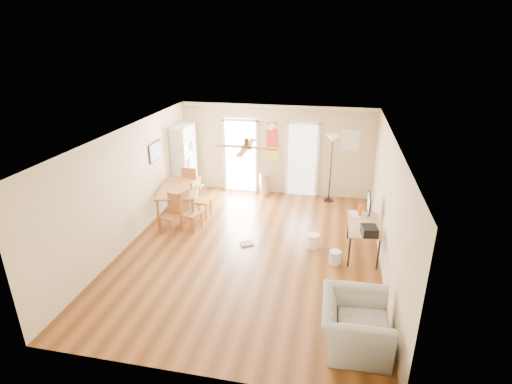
% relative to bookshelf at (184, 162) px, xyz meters
% --- Properties ---
extents(floor, '(7.00, 7.00, 0.00)m').
position_rel_bookshelf_xyz_m(floor, '(2.52, -2.74, -1.03)').
color(floor, brown).
rests_on(floor, ground).
extents(ceiling, '(5.50, 7.00, 0.00)m').
position_rel_bookshelf_xyz_m(ceiling, '(2.52, -2.74, 1.57)').
color(ceiling, silver).
rests_on(ceiling, floor).
extents(wall_back, '(5.50, 0.04, 2.60)m').
position_rel_bookshelf_xyz_m(wall_back, '(2.52, 0.76, 0.27)').
color(wall_back, beige).
rests_on(wall_back, floor).
extents(wall_front, '(5.50, 0.04, 2.60)m').
position_rel_bookshelf_xyz_m(wall_front, '(2.52, -6.24, 0.27)').
color(wall_front, beige).
rests_on(wall_front, floor).
extents(wall_left, '(0.04, 7.00, 2.60)m').
position_rel_bookshelf_xyz_m(wall_left, '(-0.23, -2.74, 0.27)').
color(wall_left, beige).
rests_on(wall_left, floor).
extents(wall_right, '(0.04, 7.00, 2.60)m').
position_rel_bookshelf_xyz_m(wall_right, '(5.27, -2.74, 0.27)').
color(wall_right, beige).
rests_on(wall_right, floor).
extents(crown_molding, '(5.50, 7.00, 0.08)m').
position_rel_bookshelf_xyz_m(crown_molding, '(2.52, -2.74, 1.53)').
color(crown_molding, white).
rests_on(crown_molding, wall_back).
extents(kitchen_doorway, '(0.90, 0.10, 2.10)m').
position_rel_bookshelf_xyz_m(kitchen_doorway, '(1.47, 0.74, 0.02)').
color(kitchen_doorway, white).
rests_on(kitchen_doorway, wall_back).
extents(bathroom_doorway, '(0.80, 0.10, 2.10)m').
position_rel_bookshelf_xyz_m(bathroom_doorway, '(3.27, 0.74, 0.02)').
color(bathroom_doorway, white).
rests_on(bathroom_doorway, wall_back).
extents(wall_decal, '(0.46, 0.03, 1.10)m').
position_rel_bookshelf_xyz_m(wall_decal, '(2.40, 0.74, 0.52)').
color(wall_decal, red).
rests_on(wall_decal, wall_back).
extents(ac_grille, '(0.50, 0.04, 0.60)m').
position_rel_bookshelf_xyz_m(ac_grille, '(4.57, 0.73, 0.67)').
color(ac_grille, white).
rests_on(ac_grille, wall_back).
extents(framed_poster, '(0.04, 0.66, 0.48)m').
position_rel_bookshelf_xyz_m(framed_poster, '(-0.20, -1.34, 0.67)').
color(framed_poster, black).
rests_on(framed_poster, wall_left).
extents(ceiling_fan, '(1.24, 1.24, 0.20)m').
position_rel_bookshelf_xyz_m(ceiling_fan, '(2.52, -3.04, 1.40)').
color(ceiling_fan, '#593819').
rests_on(ceiling_fan, ceiling).
extents(bookshelf, '(0.69, 1.01, 2.07)m').
position_rel_bookshelf_xyz_m(bookshelf, '(0.00, 0.00, 0.00)').
color(bookshelf, silver).
rests_on(bookshelf, floor).
extents(dining_table, '(1.29, 1.77, 0.80)m').
position_rel_bookshelf_xyz_m(dining_table, '(0.37, -1.36, -0.63)').
color(dining_table, olive).
rests_on(dining_table, floor).
extents(dining_chair_right_a, '(0.42, 0.42, 0.96)m').
position_rel_bookshelf_xyz_m(dining_chair_right_a, '(0.92, -1.27, -0.56)').
color(dining_chair_right_a, olive).
rests_on(dining_chair_right_a, floor).
extents(dining_chair_right_b, '(0.49, 0.49, 0.97)m').
position_rel_bookshelf_xyz_m(dining_chair_right_b, '(0.92, -2.07, -0.55)').
color(dining_chair_right_b, olive).
rests_on(dining_chair_right_b, floor).
extents(dining_chair_near, '(0.49, 0.49, 0.94)m').
position_rel_bookshelf_xyz_m(dining_chair_near, '(0.49, -2.29, -0.56)').
color(dining_chair_near, brown).
rests_on(dining_chair_near, floor).
extents(dining_chair_far, '(0.48, 0.48, 1.06)m').
position_rel_bookshelf_xyz_m(dining_chair_far, '(0.39, -0.44, -0.50)').
color(dining_chair_far, '#9F5D33').
rests_on(dining_chair_far, floor).
extents(trash_can, '(0.40, 0.40, 0.67)m').
position_rel_bookshelf_xyz_m(trash_can, '(2.25, 0.49, -0.70)').
color(trash_can, '#B9B9BC').
rests_on(trash_can, floor).
extents(torchiere_lamp, '(0.44, 0.44, 1.90)m').
position_rel_bookshelf_xyz_m(torchiere_lamp, '(4.10, 0.41, -0.08)').
color(torchiere_lamp, black).
rests_on(torchiere_lamp, floor).
extents(computer_desk, '(0.65, 1.30, 0.69)m').
position_rel_bookshelf_xyz_m(computer_desk, '(4.90, -2.35, -0.69)').
color(computer_desk, tan).
rests_on(computer_desk, floor).
extents(imac, '(0.18, 0.56, 0.51)m').
position_rel_bookshelf_xyz_m(imac, '(4.99, -1.97, -0.08)').
color(imac, black).
rests_on(imac, computer_desk).
extents(keyboard, '(0.19, 0.40, 0.01)m').
position_rel_bookshelf_xyz_m(keyboard, '(4.72, -1.89, -0.33)').
color(keyboard, silver).
rests_on(keyboard, computer_desk).
extents(printer, '(0.35, 0.39, 0.18)m').
position_rel_bookshelf_xyz_m(printer, '(4.97, -2.82, -0.25)').
color(printer, black).
rests_on(printer, computer_desk).
extents(orange_bottle, '(0.08, 0.08, 0.24)m').
position_rel_bookshelf_xyz_m(orange_bottle, '(4.82, -1.91, -0.22)').
color(orange_bottle, orange).
rests_on(orange_bottle, computer_desk).
extents(wastebasket_a, '(0.34, 0.34, 0.31)m').
position_rel_bookshelf_xyz_m(wastebasket_a, '(3.87, -2.31, -0.88)').
color(wastebasket_a, white).
rests_on(wastebasket_a, floor).
extents(wastebasket_b, '(0.28, 0.28, 0.28)m').
position_rel_bookshelf_xyz_m(wastebasket_b, '(4.35, -2.90, -0.89)').
color(wastebasket_b, silver).
rests_on(wastebasket_b, floor).
extents(floor_cloth, '(0.35, 0.33, 0.04)m').
position_rel_bookshelf_xyz_m(floor_cloth, '(2.38, -2.50, -1.01)').
color(floor_cloth, '#A6A6A1').
rests_on(floor_cloth, floor).
extents(armchair, '(1.04, 1.19, 0.76)m').
position_rel_bookshelf_xyz_m(armchair, '(4.67, -5.19, -0.66)').
color(armchair, '#A4A5A0').
rests_on(armchair, floor).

